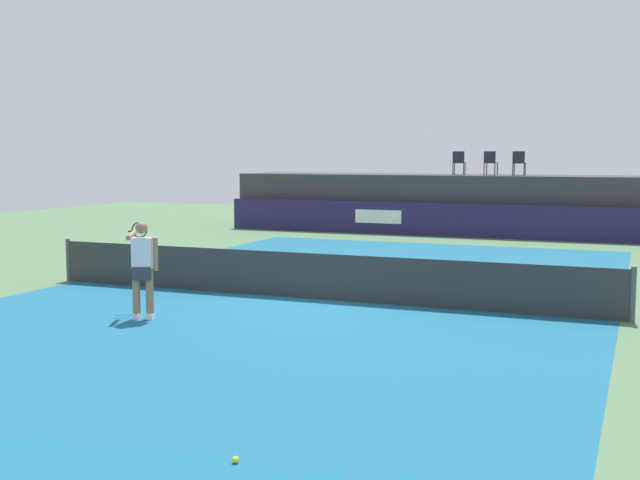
{
  "coord_description": "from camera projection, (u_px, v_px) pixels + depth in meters",
  "views": [
    {
      "loc": [
        6.35,
        -15.05,
        2.97
      ],
      "look_at": [
        -0.61,
        2.0,
        1.0
      ],
      "focal_mm": 44.97,
      "sensor_mm": 36.0,
      "label": 1
    }
  ],
  "objects": [
    {
      "name": "ground_plane",
      "position": [
        359.0,
        278.0,
        19.32
      ],
      "size": [
        48.0,
        48.0,
        0.0
      ],
      "primitive_type": "plane",
      "color": "#4C704C"
    },
    {
      "name": "court_inner",
      "position": [
        311.0,
        299.0,
        16.56
      ],
      "size": [
        12.0,
        22.0,
        0.0
      ],
      "primitive_type": "cube",
      "color": "#16597A",
      "rests_on": "ground"
    },
    {
      "name": "sponsor_wall",
      "position": [
        455.0,
        220.0,
        28.93
      ],
      "size": [
        18.0,
        0.22,
        1.2
      ],
      "color": "#231E4C",
      "rests_on": "ground"
    },
    {
      "name": "spectator_platform",
      "position": [
        466.0,
        204.0,
        30.53
      ],
      "size": [
        18.0,
        2.8,
        2.2
      ],
      "primitive_type": "cube",
      "color": "#38383D",
      "rests_on": "ground"
    },
    {
      "name": "spectator_chair_far_left",
      "position": [
        459.0,
        162.0,
        30.23
      ],
      "size": [
        0.47,
        0.47,
        0.89
      ],
      "color": "#1E232D",
      "rests_on": "spectator_platform"
    },
    {
      "name": "spectator_chair_left",
      "position": [
        490.0,
        162.0,
        30.0
      ],
      "size": [
        0.46,
        0.46,
        0.89
      ],
      "color": "#1E232D",
      "rests_on": "spectator_platform"
    },
    {
      "name": "spectator_chair_center",
      "position": [
        519.0,
        162.0,
        29.5
      ],
      "size": [
        0.45,
        0.45,
        0.89
      ],
      "color": "#1E232D",
      "rests_on": "spectator_platform"
    },
    {
      "name": "tennis_net",
      "position": [
        311.0,
        276.0,
        16.51
      ],
      "size": [
        12.4,
        0.02,
        0.95
      ],
      "primitive_type": "cube",
      "color": "#2D2D2D",
      "rests_on": "ground"
    },
    {
      "name": "net_post_near",
      "position": [
        68.0,
        260.0,
        18.83
      ],
      "size": [
        0.1,
        0.1,
        1.0
      ],
      "primitive_type": "cylinder",
      "color": "#4C4C51",
      "rests_on": "ground"
    },
    {
      "name": "net_post_far",
      "position": [
        633.0,
        295.0,
        14.18
      ],
      "size": [
        0.1,
        0.1,
        1.0
      ],
      "primitive_type": "cylinder",
      "color": "#4C4C51",
      "rests_on": "ground"
    },
    {
      "name": "tennis_player",
      "position": [
        142.0,
        266.0,
        14.48
      ],
      "size": [
        1.02,
        1.07,
        1.77
      ],
      "color": "white",
      "rests_on": "court_inner"
    },
    {
      "name": "tennis_ball",
      "position": [
        236.0,
        460.0,
        7.72
      ],
      "size": [
        0.07,
        0.07,
        0.07
      ],
      "primitive_type": "sphere",
      "color": "#D8EA33",
      "rests_on": "court_inner"
    }
  ]
}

